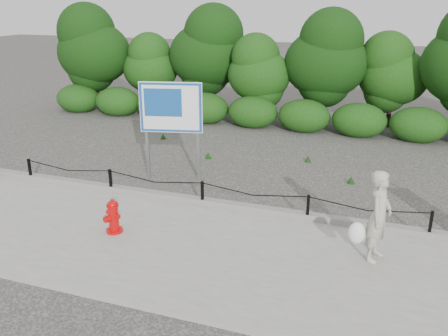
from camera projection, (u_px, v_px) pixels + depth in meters
The scene contains 8 objects.
ground at pixel (203, 208), 11.32m from camera, with size 90.00×90.00×0.00m, color #2D2B28.
sidewalk at pixel (166, 245), 9.53m from camera, with size 14.00×4.00×0.08m, color gray.
curb at pixel (203, 201), 11.31m from camera, with size 14.00×0.22×0.14m, color slate.
chain_barrier at pixel (202, 190), 11.16m from camera, with size 10.06×0.06×0.60m.
treeline at pixel (289, 59), 18.37m from camera, with size 20.29×3.71×4.65m.
fire_hydrant at pixel (113, 217), 9.87m from camera, with size 0.46×0.46×0.74m.
pedestrian at pixel (377, 217), 8.68m from camera, with size 0.79×0.73×1.76m.
advertising_sign at pixel (171, 112), 12.49m from camera, with size 1.65×0.48×2.68m.
Camera 1 is at (3.89, -9.58, 4.73)m, focal length 38.00 mm.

